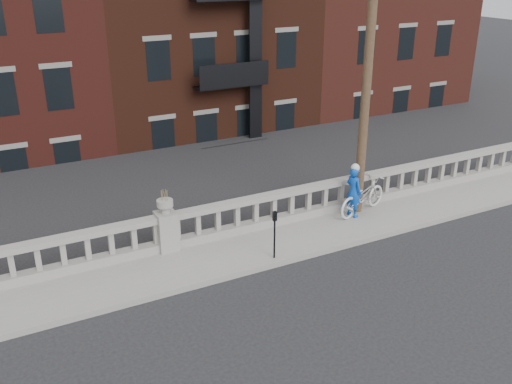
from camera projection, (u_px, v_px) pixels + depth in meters
The scene contains 9 objects.
ground at pixel (228, 330), 12.57m from camera, with size 120.00×120.00×0.00m, color black.
sidewalk at pixel (180, 267), 14.99m from camera, with size 32.00×2.20×0.15m, color gray.
balustrade at pixel (167, 233), 15.55m from camera, with size 28.00×0.34×1.03m.
planter_pedestal at pixel (166, 227), 15.48m from camera, with size 0.55×0.55×1.76m.
lower_level at pixel (56, 56), 30.65m from camera, with size 80.00×44.00×20.80m.
utility_pole at pixel (369, 47), 16.15m from camera, with size 1.60×0.28×10.00m.
parking_meter_d at pixel (275, 229), 14.95m from camera, with size 0.10×0.09×1.36m.
bicycle at pixel (362, 196), 17.78m from camera, with size 0.73×2.11×1.11m, color silver.
cyclist at pixel (354, 192), 17.44m from camera, with size 0.59×0.38×1.61m, color #0C43B4.
Camera 1 is at (-4.29, -9.52, 7.65)m, focal length 40.00 mm.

